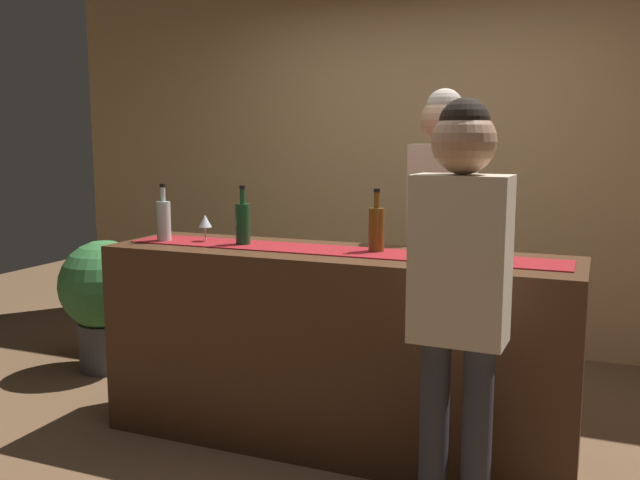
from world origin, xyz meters
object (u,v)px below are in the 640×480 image
object	(u,v)px
wine_glass_near_customer	(506,240)
bartender	(442,215)
wine_bottle_green	(243,223)
wine_glass_far_end	(432,233)
customer_sipping	(460,277)
potted_plant_tall	(105,295)
wine_bottle_amber	(376,229)
wine_glass_mid_counter	(205,222)
wine_bottle_clear	(164,220)

from	to	relation	value
wine_glass_near_customer	bartender	distance (m)	0.74
wine_bottle_green	wine_glass_far_end	bearing A→B (deg)	2.43
customer_sipping	potted_plant_tall	bearing A→B (deg)	159.03
potted_plant_tall	bartender	bearing A→B (deg)	3.00
wine_bottle_amber	wine_glass_near_customer	distance (m)	0.62
wine_bottle_green	bartender	distance (m)	1.06
wine_glass_mid_counter	wine_glass_far_end	size ratio (longest dim) A/B	1.00
wine_glass_near_customer	potted_plant_tall	size ratio (longest dim) A/B	0.17
wine_bottle_clear	wine_bottle_green	xyz separation A→B (m)	(0.44, 0.05, 0.00)
wine_bottle_green	wine_glass_mid_counter	bearing A→B (deg)	175.63
wine_bottle_clear	bartender	distance (m)	1.47
wine_bottle_green	wine_glass_far_end	xyz separation A→B (m)	(0.96, 0.04, -0.01)
wine_bottle_green	wine_glass_near_customer	world-z (taller)	wine_bottle_green
wine_glass_far_end	wine_bottle_amber	bearing A→B (deg)	178.49
wine_glass_mid_counter	bartender	size ratio (longest dim) A/B	0.08
customer_sipping	wine_glass_near_customer	bearing A→B (deg)	82.80
wine_bottle_clear	wine_glass_mid_counter	size ratio (longest dim) A/B	2.10
bartender	wine_bottle_clear	bearing A→B (deg)	23.40
wine_bottle_green	bartender	size ratio (longest dim) A/B	0.17
wine_glass_far_end	customer_sipping	distance (m)	0.68
wine_glass_near_customer	wine_glass_far_end	size ratio (longest dim) A/B	1.00
customer_sipping	potted_plant_tall	distance (m)	2.75
customer_sipping	wine_glass_far_end	bearing A→B (deg)	113.72
potted_plant_tall	wine_glass_far_end	bearing A→B (deg)	-10.79
wine_bottle_clear	wine_glass_far_end	size ratio (longest dim) A/B	2.10
wine_bottle_green	wine_glass_far_end	distance (m)	0.96
wine_glass_near_customer	customer_sipping	xyz separation A→B (m)	(-0.09, -0.56, -0.06)
wine_glass_mid_counter	customer_sipping	distance (m)	1.56
wine_bottle_clear	wine_glass_mid_counter	bearing A→B (deg)	16.78
wine_bottle_green	customer_sipping	xyz separation A→B (m)	(1.21, -0.59, -0.07)
potted_plant_tall	wine_glass_near_customer	bearing A→B (deg)	-11.03
bartender	potted_plant_tall	xyz separation A→B (m)	(-2.17, -0.11, -0.60)
bartender	potted_plant_tall	size ratio (longest dim) A/B	2.06
wine_glass_mid_counter	wine_bottle_amber	bearing A→B (deg)	1.86
wine_bottle_green	wine_glass_near_customer	xyz separation A→B (m)	(1.30, -0.04, -0.01)
wine_bottle_clear	wine_bottle_green	distance (m)	0.45
bartender	potted_plant_tall	world-z (taller)	bartender
wine_glass_mid_counter	bartender	world-z (taller)	bartender
wine_bottle_clear	potted_plant_tall	xyz separation A→B (m)	(-0.84, 0.51, -0.59)
wine_glass_mid_counter	bartender	distance (m)	1.25
wine_bottle_green	wine_bottle_amber	world-z (taller)	same
wine_glass_near_customer	wine_glass_far_end	bearing A→B (deg)	167.34
wine_bottle_amber	potted_plant_tall	size ratio (longest dim) A/B	0.36
bartender	customer_sipping	distance (m)	1.22
wine_glass_far_end	wine_bottle_clear	bearing A→B (deg)	-176.46
wine_bottle_clear	bartender	world-z (taller)	bartender
wine_glass_mid_counter	wine_glass_near_customer	bearing A→B (deg)	-2.01
wine_glass_near_customer	wine_glass_mid_counter	world-z (taller)	same
wine_bottle_clear	wine_glass_near_customer	size ratio (longest dim) A/B	2.10
wine_bottle_clear	bartender	bearing A→B (deg)	25.27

